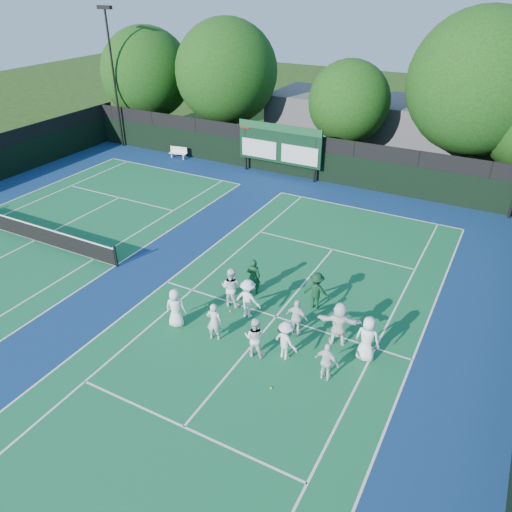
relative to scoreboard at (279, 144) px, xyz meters
The scene contains 30 objects.
ground 17.23m from the scoreboard, 65.78° to the right, with size 120.00×120.00×0.00m, color #1F3B10.
court_apron 14.78m from the scoreboard, 86.03° to the right, with size 34.00×32.00×0.01m, color navy.
near_court 16.33m from the scoreboard, 64.32° to the right, with size 11.05×23.85×0.01m.
left_court 16.32m from the scoreboard, 115.60° to the right, with size 11.05×23.85×0.01m.
back_fence 1.38m from the scoreboard, 22.25° to the left, with size 34.00×0.08×3.00m.
scoreboard is the anchor object (origin of this frame).
clubhouse 9.80m from the scoreboard, 59.22° to the left, with size 18.00×6.00×4.00m, color #525156.
light_pole_left 14.58m from the scoreboard, behind, with size 1.20×0.30×10.12m.
tennis_net 16.26m from the scoreboard, 115.60° to the right, with size 11.30×0.10×1.10m.
bench 8.43m from the scoreboard, behind, with size 1.38×0.59×0.85m.
tree_a 14.66m from the scoreboard, 163.94° to the left, with size 7.29×7.29×8.66m.
tree_b 8.11m from the scoreboard, 147.36° to the left, with size 7.63×7.63×9.52m.
tree_c 5.70m from the scoreboard, 49.43° to the left, with size 5.50×5.50×7.31m.
tree_d 12.67m from the scoreboard, 19.41° to the left, with size 8.52×8.52×10.72m.
tennis_ball_0 15.99m from the scoreboard, 74.76° to the right, with size 0.07×0.07×0.07m, color #D7EC1B.
tennis_ball_2 20.32m from the scoreboard, 64.66° to the right, with size 0.07×0.07×0.07m, color #D7EC1B.
tennis_ball_3 16.18m from the scoreboard, 71.09° to the right, with size 0.07×0.07×0.07m, color #D7EC1B.
tennis_ball_5 16.43m from the scoreboard, 55.59° to the right, with size 0.07×0.07×0.07m, color #D7EC1B.
player_front_0 17.39m from the scoreboard, 77.35° to the right, with size 0.81×0.52×1.65m, color white.
player_front_1 17.87m from the scoreboard, 71.77° to the right, with size 0.58×0.38×1.60m, color silver.
player_front_2 18.57m from the scoreboard, 66.64° to the right, with size 0.78×0.61×1.60m, color white.
player_front_3 18.67m from the scoreboard, 63.19° to the right, with size 1.01×0.58×1.56m, color silver.
player_front_4 19.77m from the scoreboard, 59.26° to the right, with size 0.88×0.37×1.50m, color white.
player_back_0 15.58m from the scoreboard, 71.27° to the right, with size 0.85×0.66×1.75m, color white.
player_back_1 16.26m from the scoreboard, 68.33° to the right, with size 1.10×0.63×1.70m, color white.
player_back_2 17.32m from the scoreboard, 61.72° to the right, with size 0.91×0.38×1.54m, color white.
player_back_3 17.89m from the scoreboard, 56.84° to the right, with size 1.66×0.53×1.79m, color white.
player_back_4 18.85m from the scoreboard, 54.42° to the right, with size 0.88×0.57×1.79m, color white.
coach_left 14.57m from the scoreboard, 68.31° to the right, with size 0.61×0.40×1.67m, color #103D1F.
coach_right 15.58m from the scoreboard, 58.31° to the right, with size 1.06×0.61×1.65m, color #0D321A.
Camera 1 is at (7.03, -13.76, 12.16)m, focal length 35.00 mm.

